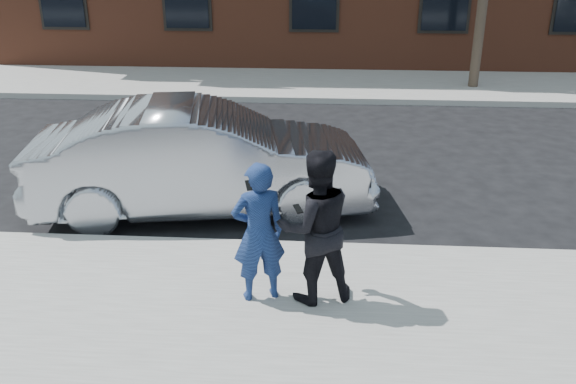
{
  "coord_description": "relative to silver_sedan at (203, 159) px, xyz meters",
  "views": [
    {
      "loc": [
        0.59,
        -5.67,
        3.95
      ],
      "look_at": [
        0.18,
        0.4,
        1.37
      ],
      "focal_mm": 38.0,
      "sensor_mm": 36.0,
      "label": 1
    }
  ],
  "objects": [
    {
      "name": "ground",
      "position": [
        1.28,
        -2.86,
        -0.83
      ],
      "size": [
        100.0,
        100.0,
        0.0
      ],
      "primitive_type": "plane",
      "color": "black",
      "rests_on": "ground"
    },
    {
      "name": "near_sidewalk",
      "position": [
        1.28,
        -3.11,
        -0.76
      ],
      "size": [
        50.0,
        3.5,
        0.15
      ],
      "primitive_type": "cube",
      "color": "gray",
      "rests_on": "ground"
    },
    {
      "name": "near_curb",
      "position": [
        1.28,
        -1.31,
        -0.76
      ],
      "size": [
        50.0,
        0.1,
        0.15
      ],
      "primitive_type": "cube",
      "color": "#999691",
      "rests_on": "ground"
    },
    {
      "name": "far_sidewalk",
      "position": [
        1.28,
        8.39,
        -0.76
      ],
      "size": [
        50.0,
        3.5,
        0.15
      ],
      "primitive_type": "cube",
      "color": "gray",
      "rests_on": "ground"
    },
    {
      "name": "far_curb",
      "position": [
        1.28,
        6.59,
        -0.76
      ],
      "size": [
        50.0,
        0.1,
        0.15
      ],
      "primitive_type": "cube",
      "color": "#999691",
      "rests_on": "ground"
    },
    {
      "name": "silver_sedan",
      "position": [
        0.0,
        0.0,
        0.0
      ],
      "size": [
        5.28,
        2.59,
        1.67
      ],
      "primitive_type": "imported",
      "rotation": [
        0.0,
        0.0,
        1.74
      ],
      "color": "#999BA3",
      "rests_on": "ground"
    },
    {
      "name": "man_hoodie",
      "position": [
        1.14,
        -2.63,
        0.13
      ],
      "size": [
        0.69,
        0.56,
        1.62
      ],
      "rotation": [
        0.0,
        0.0,
        3.47
      ],
      "color": "navy",
      "rests_on": "near_sidewalk"
    },
    {
      "name": "man_peacoat",
      "position": [
        1.76,
        -2.6,
        0.2
      ],
      "size": [
        1.02,
        0.9,
        1.77
      ],
      "rotation": [
        0.0,
        0.0,
        3.45
      ],
      "color": "black",
      "rests_on": "near_sidewalk"
    }
  ]
}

